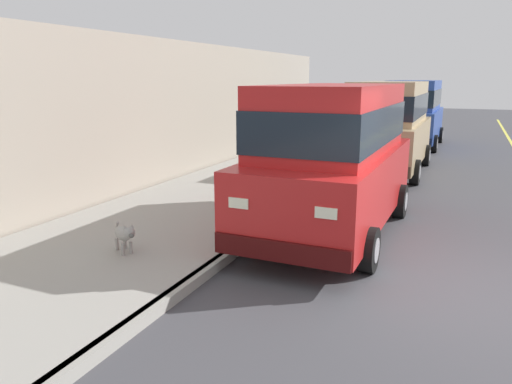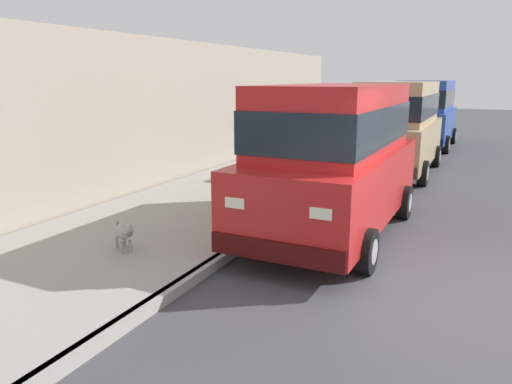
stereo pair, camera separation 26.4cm
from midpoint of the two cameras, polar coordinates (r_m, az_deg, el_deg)
The scene contains 9 objects.
ground_plane at distance 6.68m, azimuth 21.86°, elevation -10.99°, with size 80.00×80.00×0.00m, color #424247.
curb at distance 7.38m, azimuth -3.89°, elevation -7.12°, with size 0.16×64.00×0.14m, color gray.
sidewalk at distance 8.32m, azimuth -15.04°, elevation -5.19°, with size 3.60×64.00×0.14m, color #99968E.
car_red_van at distance 8.29m, azimuth 8.08°, elevation 4.51°, with size 2.18×4.92×2.52m.
car_tan_van at distance 14.27m, azimuth 14.69°, elevation 7.83°, with size 2.16×4.91×2.52m.
car_blue_van at distance 20.09m, azimuth 17.54°, elevation 9.09°, with size 2.17×4.92×2.52m.
dog_grey at distance 7.36m, azimuth -16.11°, elevation -4.73°, with size 0.65×0.48×0.49m.
fire_hydrant at distance 9.61m, azimuth 0.45°, elevation 0.26°, with size 0.34×0.24×0.72m.
building_facade at distance 13.55m, azimuth -8.38°, elevation 9.42°, with size 0.50×20.00×3.53m, color #9E9384.
Camera 1 is at (-0.13, -6.19, 2.63)m, focal length 34.28 mm.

